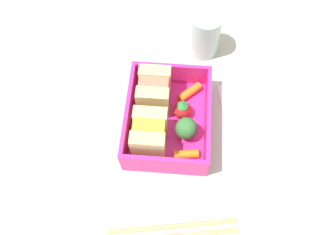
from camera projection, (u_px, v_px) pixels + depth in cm
name	position (u px, v px, depth cm)	size (l,w,h in cm)	color
ground_plane	(168.00, 128.00, 53.60)	(120.00, 120.00, 2.00)	beige
bento_tray	(168.00, 123.00, 52.17)	(16.10, 12.60, 1.20)	#E32A8D
bento_rim	(168.00, 115.00, 49.68)	(16.10, 12.60, 4.38)	#E32A8D
sandwich_left	(149.00, 134.00, 47.42)	(5.88, 4.86, 6.04)	#DCC17C
sandwich_center_left	(154.00, 91.00, 50.61)	(5.88, 4.86, 6.04)	#E0C07D
carrot_stick_left	(186.00, 154.00, 48.53)	(1.28, 1.28, 3.64)	orange
broccoli_floret	(186.00, 128.00, 48.51)	(3.33, 3.33, 4.10)	#84BF6E
strawberry_far_left	(182.00, 110.00, 50.87)	(2.82, 2.82, 3.42)	red
carrot_stick_far_left	(190.00, 92.00, 53.29)	(1.33, 1.33, 4.26)	orange
chopstick_pair	(173.00, 231.00, 45.10)	(4.97, 18.12, 0.70)	tan
drinking_glass	(205.00, 34.00, 55.86)	(5.23, 5.23, 8.16)	silver
folded_napkin	(251.00, 111.00, 53.64)	(11.18, 9.27, 0.40)	silver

